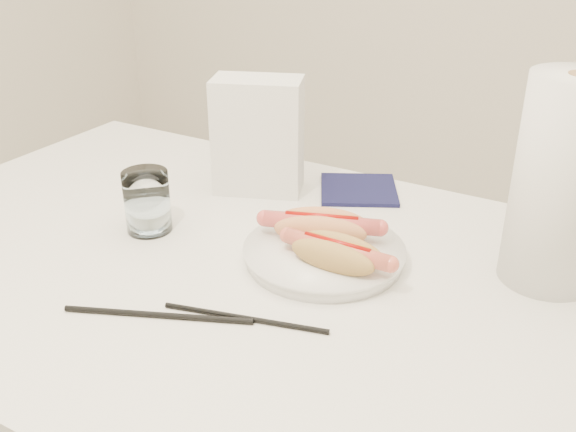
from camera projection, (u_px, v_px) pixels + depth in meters
The scene contains 10 objects.
table at pixel (225, 289), 1.01m from camera, with size 1.20×0.80×0.75m.
plate at pixel (324, 255), 0.96m from camera, with size 0.23×0.23×0.02m, color white.
hotdog_left at pixel (321, 227), 0.97m from camera, with size 0.17×0.11×0.05m.
hotdog_right at pixel (337, 253), 0.91m from camera, with size 0.16×0.06×0.04m.
water_glass at pixel (147, 201), 1.04m from camera, with size 0.07×0.07×0.10m, color white.
chopstick_near at pixel (158, 315), 0.84m from camera, with size 0.01×0.01×0.25m, color black.
chopstick_far at pixel (245, 318), 0.83m from camera, with size 0.01×0.01×0.22m, color black.
napkin_box at pixel (258, 136), 1.16m from camera, with size 0.15×0.09×0.21m, color white.
navy_napkin at pixel (359, 189), 1.19m from camera, with size 0.14×0.14×0.01m, color #111236.
paper_towel_roll at pixel (563, 183), 0.86m from camera, with size 0.13×0.13×0.29m, color white.
Camera 1 is at (0.51, -0.69, 1.24)m, focal length 40.73 mm.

